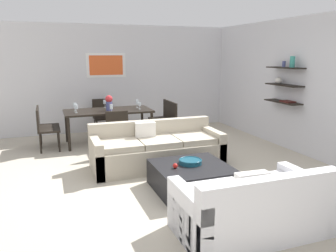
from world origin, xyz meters
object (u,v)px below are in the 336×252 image
Objects in this scene: loveseat_white at (252,208)px; wine_glass_left_far at (75,105)px; apple_on_coffee_table at (175,166)px; dining_chair_head at (102,114)px; dining_chair_right_near at (168,119)px; dining_table at (108,113)px; wine_glass_right_near at (140,105)px; dining_chair_right_far at (163,116)px; wine_glass_head at (105,102)px; coffee_table at (191,178)px; dining_chair_left_near at (44,127)px; decorative_bowl at (190,161)px; centerpiece_vase at (109,102)px; wine_glass_foot at (111,107)px; wine_glass_left_near at (76,107)px; sofa_beige at (157,150)px; wine_glass_right_far at (137,102)px; dining_chair_foot at (116,129)px; dining_chair_left_far at (44,123)px.

wine_glass_left_far is (-1.49, 4.59, 0.59)m from loveseat_white.
dining_chair_head is at bearing 95.46° from apple_on_coffee_table.
dining_chair_right_near and dining_chair_head have the same top height.
wine_glass_right_near is at bearing -9.35° from dining_table.
wine_glass_right_near is (-0.66, -0.32, 0.35)m from dining_chair_right_far.
coffee_table is at bearing -79.52° from wine_glass_head.
dining_chair_left_near reaches higher than loveseat_white.
decorative_bowl is 2.98m from wine_glass_right_near.
dining_table is at bearing 107.75° from centerpiece_vase.
wine_glass_left_near is (-0.70, 0.29, -0.01)m from wine_glass_foot.
wine_glass_right_near is 1.40m from wine_glass_left_near.
wine_glass_foot reaches higher than sofa_beige.
wine_glass_left_near is (-1.37, 2.95, 0.45)m from decorative_bowl.
wine_glass_right_far is at bearing 13.93° from centerpiece_vase.
decorative_bowl reaches higher than coffee_table.
wine_glass_right_near is at bearing 2.62° from dining_chair_left_near.
wine_glass_right_near is (0.03, 2.95, 0.44)m from decorative_bowl.
dining_chair_foot is 1.51m from dining_chair_right_near.
wine_glass_head is at bearing -90.00° from dining_chair_head.
dining_chair_left_far is 0.76m from wine_glass_left_far.
wine_glass_left_far is at bearing -8.13° from dining_chair_left_far.
wine_glass_left_far is at bearing 26.21° from dining_chair_left_near.
wine_glass_left_far is 1.04× the size of wine_glass_left_near.
wine_glass_head reaches higher than apple_on_coffee_table.
coffee_table is 5.99× the size of wine_glass_left_far.
wine_glass_left_near is at bearing 123.92° from sofa_beige.
wine_glass_right_far is (0.03, 3.18, 0.46)m from decorative_bowl.
loveseat_white reaches higher than apple_on_coffee_table.
dining_chair_foot is 5.10× the size of wine_glass_head.
dining_chair_right_near is at bearing 76.36° from decorative_bowl.
sofa_beige is 1.20× the size of dining_table.
dining_chair_head is at bearing 90.00° from dining_table.
dining_chair_head reaches higher than loveseat_white.
dining_chair_right_near is at bearing -24.34° from wine_glass_head.
centerpiece_vase reaches higher than wine_glass_right_near.
dining_chair_right_far is at bearing 73.93° from apple_on_coffee_table.
decorative_bowl is 2.26× the size of wine_glass_right_near.
sofa_beige is at bearing -63.86° from dining_chair_foot.
dining_chair_foot is at bearing -90.00° from dining_chair_head.
dining_chair_left_near is 5.83× the size of wine_glass_right_near.
dining_chair_foot is at bearing -47.26° from wine_glass_left_near.
dining_chair_left_far is (-2.03, 3.27, 0.09)m from decorative_bowl.
wine_glass_head is 0.51× the size of centerpiece_vase.
wine_glass_right_far is at bearing 84.55° from apple_on_coffee_table.
wine_glass_right_far reaches higher than coffee_table.
dining_chair_right_far reaches higher than dining_table.
decorative_bowl is at bearing -101.94° from dining_chair_right_far.
dining_chair_left_near and dining_chair_left_far have the same top height.
wine_glass_right_near is at bearing 171.87° from dining_chair_right_near.
wine_glass_head reaches higher than dining_chair_left_far.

